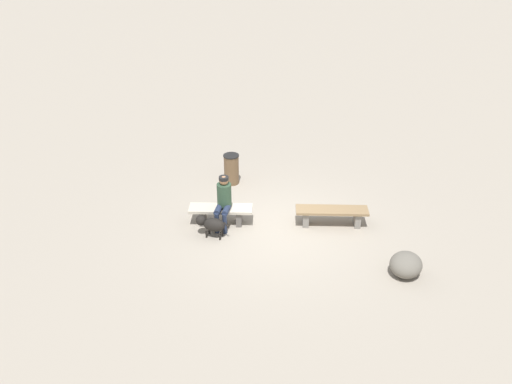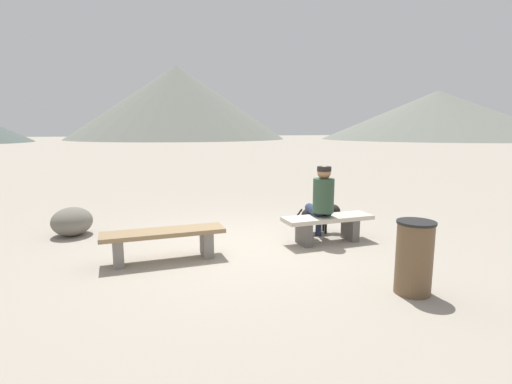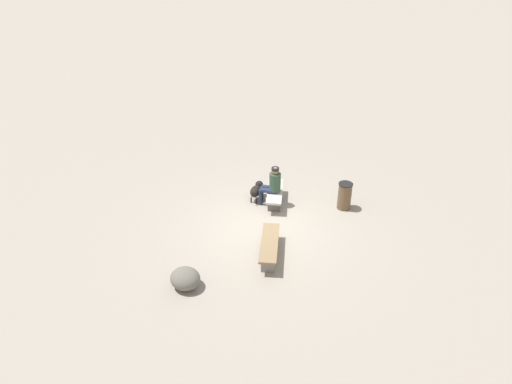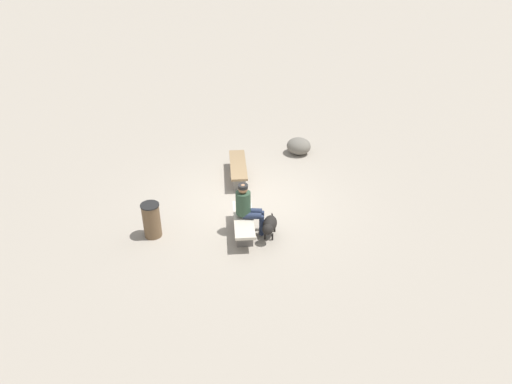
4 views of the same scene
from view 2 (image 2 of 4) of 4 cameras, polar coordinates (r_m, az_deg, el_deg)
The scene contains 9 objects.
ground at distance 6.37m, azimuth -1.43°, elevation -8.33°, with size 210.00×210.00×0.06m, color #9E9384.
bench_left at distance 5.78m, azimuth -13.49°, elevation -6.79°, with size 1.75×0.46×0.45m.
bench_right at distance 6.62m, azimuth 10.56°, elevation -4.66°, with size 1.55×0.47×0.45m.
seated_person at distance 6.56m, azimuth 9.67°, elevation -0.86°, with size 0.40×0.67×1.30m.
dog at distance 7.20m, azimuth 9.40°, elevation -3.28°, with size 0.80×0.45×0.53m.
trash_bin at distance 4.87m, azimuth 22.35°, elevation -8.93°, with size 0.44×0.44×0.86m.
boulder at distance 7.70m, azimuth -25.58°, elevation -3.95°, with size 0.75×0.68×0.51m, color #6B665B.
distant_peak_0 at distance 81.65m, azimuth 25.20°, elevation 10.26°, with size 42.85×42.85×9.06m, color slate.
distant_peak_2 at distance 78.39m, azimuth -11.59°, elevation 12.85°, with size 41.53×41.53×14.06m, color slate.
Camera 2 is at (-1.86, -5.78, 1.90)m, focal length 27.03 mm.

